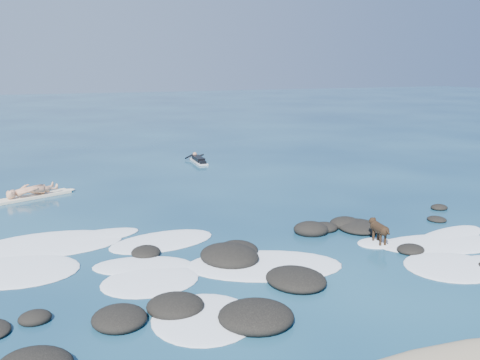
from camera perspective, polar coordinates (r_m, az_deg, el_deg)
name	(u,v)px	position (r m, az deg, el deg)	size (l,w,h in m)	color
ground	(264,244)	(14.66, 2.53, -6.84)	(160.00, 160.00, 0.00)	#0A2642
reef_rocks	(258,269)	(12.70, 1.94, -9.45)	(14.51, 6.33, 0.51)	black
breaking_foam	(225,259)	(13.55, -1.60, -8.42)	(14.66, 8.26, 0.12)	white
standing_surfer_rig	(30,178)	(20.77, -21.46, 0.23)	(3.24, 1.65, 1.93)	#F6E8C5
paddling_surfer_rig	(198,160)	(26.63, -4.48, 2.18)	(1.02, 2.28, 0.39)	silver
dog	(379,228)	(14.96, 14.58, -4.99)	(0.35, 1.08, 0.69)	black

